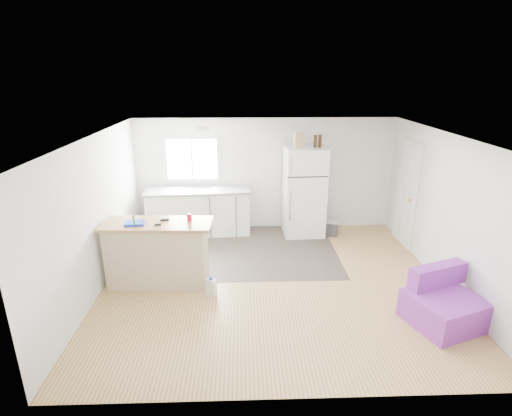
{
  "coord_description": "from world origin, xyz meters",
  "views": [
    {
      "loc": [
        -0.49,
        -5.84,
        3.31
      ],
      "look_at": [
        -0.26,
        0.7,
        1.06
      ],
      "focal_mm": 28.0,
      "sensor_mm": 36.0,
      "label": 1
    }
  ],
  "objects": [
    {
      "name": "window",
      "position": [
        -1.55,
        2.49,
        1.55
      ],
      "size": [
        1.18,
        0.06,
        0.98
      ],
      "color": "white",
      "rests_on": "back_wall"
    },
    {
      "name": "cleaner_jug",
      "position": [
        -0.99,
        -0.38,
        0.14
      ],
      "size": [
        0.18,
        0.15,
        0.32
      ],
      "rotation": [
        0.0,
        0.0,
        -0.42
      ],
      "color": "silver",
      "rests_on": "floor"
    },
    {
      "name": "kitchen_cabinets",
      "position": [
        -1.43,
        2.16,
        0.5
      ],
      "size": [
        2.23,
        0.83,
        1.26
      ],
      "rotation": [
        0.0,
        0.0,
        0.07
      ],
      "color": "white",
      "rests_on": "floor"
    },
    {
      "name": "tool_a",
      "position": [
        -1.74,
        0.15,
        1.07
      ],
      "size": [
        0.15,
        0.08,
        0.03
      ],
      "primitive_type": "cube",
      "rotation": [
        0.0,
        0.0,
        0.23
      ],
      "color": "black",
      "rests_on": "peninsula"
    },
    {
      "name": "interior_door",
      "position": [
        2.72,
        1.55,
        1.02
      ],
      "size": [
        0.11,
        0.92,
        2.1
      ],
      "color": "white",
      "rests_on": "right_wall"
    },
    {
      "name": "cooler",
      "position": [
        1.3,
        2.01,
        0.18
      ],
      "size": [
        0.53,
        0.43,
        0.35
      ],
      "rotation": [
        0.0,
        0.0,
        -0.3
      ],
      "color": "#313134",
      "rests_on": "floor"
    },
    {
      "name": "bottle_right",
      "position": [
        1.06,
        2.06,
        1.99
      ],
      "size": [
        0.09,
        0.09,
        0.25
      ],
      "primitive_type": "cylinder",
      "rotation": [
        0.0,
        0.0,
        -0.4
      ],
      "color": "#351D09",
      "rests_on": "refrigerator"
    },
    {
      "name": "ceiling_fixture",
      "position": [
        -1.2,
        1.2,
        2.36
      ],
      "size": [
        0.3,
        0.3,
        0.07
      ],
      "primitive_type": "cylinder",
      "color": "white",
      "rests_on": "ceiling"
    },
    {
      "name": "bottle_left",
      "position": [
        0.97,
        2.04,
        1.99
      ],
      "size": [
        0.08,
        0.08,
        0.25
      ],
      "primitive_type": "cylinder",
      "rotation": [
        0.0,
        0.0,
        -0.08
      ],
      "color": "#351D09",
      "rests_on": "refrigerator"
    },
    {
      "name": "cardboard_box",
      "position": [
        0.64,
        2.02,
        2.01
      ],
      "size": [
        0.22,
        0.15,
        0.3
      ],
      "primitive_type": "cube",
      "rotation": [
        0.0,
        0.0,
        0.27
      ],
      "color": "tan",
      "rests_on": "refrigerator"
    },
    {
      "name": "refrigerator",
      "position": [
        0.79,
        2.1,
        0.93
      ],
      "size": [
        0.85,
        0.81,
        1.86
      ],
      "rotation": [
        0.0,
        0.0,
        0.04
      ],
      "color": "white",
      "rests_on": "floor"
    },
    {
      "name": "tool_b",
      "position": [
        -1.8,
        -0.06,
        1.07
      ],
      "size": [
        0.11,
        0.06,
        0.03
      ],
      "primitive_type": "cube",
      "rotation": [
        0.0,
        0.0,
        0.24
      ],
      "color": "black",
      "rests_on": "peninsula"
    },
    {
      "name": "red_cup",
      "position": [
        -1.34,
        0.12,
        1.12
      ],
      "size": [
        0.09,
        0.09,
        0.12
      ],
      "primitive_type": "cylinder",
      "rotation": [
        0.0,
        0.0,
        0.07
      ],
      "color": "red",
      "rests_on": "peninsula"
    },
    {
      "name": "blue_tray",
      "position": [
        -2.17,
        -0.01,
        1.07
      ],
      "size": [
        0.31,
        0.24,
        0.04
      ],
      "primitive_type": "cube",
      "rotation": [
        0.0,
        0.0,
        0.06
      ],
      "color": "#1333B2",
      "rests_on": "peninsula"
    },
    {
      "name": "purple_seat",
      "position": [
        2.25,
        -1.18,
        0.27
      ],
      "size": [
        1.13,
        1.11,
        0.73
      ],
      "rotation": [
        0.0,
        0.0,
        0.35
      ],
      "color": "purple",
      "rests_on": "floor"
    },
    {
      "name": "peninsula",
      "position": [
        -1.87,
        0.06,
        0.53
      ],
      "size": [
        1.74,
        0.72,
        1.06
      ],
      "rotation": [
        0.0,
        0.0,
        -0.04
      ],
      "color": "#C5B38E",
      "rests_on": "floor"
    },
    {
      "name": "vinyl_zone",
      "position": [
        -0.73,
        1.25,
        0.0
      ],
      "size": [
        4.05,
        2.5,
        0.0
      ],
      "primitive_type": "cube",
      "color": "#2D2521",
      "rests_on": "floor"
    },
    {
      "name": "mop",
      "position": [
        -2.22,
        -0.08,
        0.23
      ],
      "size": [
        0.21,
        0.35,
        1.26
      ],
      "rotation": [
        0.0,
        0.0,
        -0.04
      ],
      "color": "green",
      "rests_on": "floor"
    },
    {
      "name": "room",
      "position": [
        0.0,
        0.0,
        1.2
      ],
      "size": [
        5.51,
        5.01,
        2.41
      ],
      "color": "olive",
      "rests_on": "ground"
    }
  ]
}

